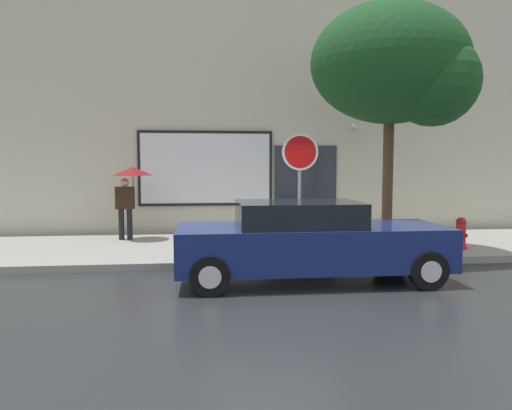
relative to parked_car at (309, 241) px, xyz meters
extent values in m
plane|color=#282B2D|center=(-0.50, 0.09, -0.70)|extent=(60.00, 60.00, 0.00)
cube|color=gray|center=(-0.50, 3.09, -0.63)|extent=(20.00, 4.00, 0.15)
cube|color=beige|center=(-0.50, 5.59, 2.80)|extent=(20.00, 0.40, 7.00)
cube|color=black|center=(-1.75, 5.36, 1.25)|extent=(3.74, 0.06, 2.10)
cube|color=silver|center=(-1.75, 5.33, 1.25)|extent=(3.58, 0.03, 1.94)
cube|color=#262B33|center=(1.10, 5.37, 1.00)|extent=(1.80, 0.04, 1.80)
cone|color=#99999E|center=(2.50, 5.24, 2.40)|extent=(0.22, 0.24, 0.24)
cube|color=navy|center=(0.04, 0.00, -0.08)|extent=(4.67, 1.73, 0.72)
cube|color=black|center=(-0.19, 0.00, 0.49)|extent=(2.10, 1.52, 0.43)
cylinder|color=black|center=(1.83, 0.80, -0.38)|extent=(0.64, 0.22, 0.64)
cylinder|color=silver|center=(1.83, 0.80, -0.38)|extent=(0.35, 0.24, 0.35)
cylinder|color=black|center=(1.83, -0.80, -0.38)|extent=(0.64, 0.22, 0.64)
cylinder|color=silver|center=(1.83, -0.80, -0.38)|extent=(0.35, 0.24, 0.35)
cylinder|color=black|center=(-1.74, 0.80, -0.38)|extent=(0.64, 0.22, 0.64)
cylinder|color=silver|center=(-1.74, 0.80, -0.38)|extent=(0.35, 0.24, 0.35)
cylinder|color=black|center=(-1.74, -0.80, -0.38)|extent=(0.64, 0.22, 0.64)
cylinder|color=silver|center=(-1.74, -0.80, -0.38)|extent=(0.35, 0.24, 0.35)
cylinder|color=red|center=(3.95, 2.00, -0.25)|extent=(0.22, 0.22, 0.61)
sphere|color=#AD1814|center=(3.95, 2.00, 0.05)|extent=(0.23, 0.23, 0.23)
cylinder|color=#AD1814|center=(3.95, 1.84, -0.22)|extent=(0.09, 0.12, 0.09)
cylinder|color=#AD1814|center=(3.95, 2.16, -0.22)|extent=(0.09, 0.12, 0.09)
cylinder|color=red|center=(3.95, 2.00, -0.52)|extent=(0.30, 0.30, 0.06)
cylinder|color=black|center=(-3.91, 4.24, -0.16)|extent=(0.14, 0.14, 0.79)
cylinder|color=black|center=(-3.70, 4.24, -0.16)|extent=(0.14, 0.14, 0.79)
cube|color=black|center=(-3.81, 4.24, 0.51)|extent=(0.46, 0.22, 0.56)
sphere|color=tan|center=(-3.81, 4.24, 0.90)|extent=(0.21, 0.21, 0.21)
cylinder|color=#4C4C51|center=(-3.60, 4.24, 0.76)|extent=(0.02, 0.02, 0.90)
cone|color=maroon|center=(-3.60, 4.24, 1.19)|extent=(1.02, 1.02, 0.22)
cylinder|color=#4C3823|center=(2.19, 1.95, 1.01)|extent=(0.23, 0.23, 3.13)
ellipsoid|color=#19471E|center=(2.19, 1.95, 3.52)|extent=(3.45, 2.93, 2.58)
sphere|color=#19471E|center=(2.96, 1.52, 3.09)|extent=(1.90, 1.90, 1.90)
cylinder|color=gray|center=(0.16, 1.64, 0.70)|extent=(0.07, 0.07, 2.51)
cylinder|color=white|center=(0.16, 1.60, 1.61)|extent=(0.76, 0.02, 0.76)
cylinder|color=red|center=(0.16, 1.59, 1.61)|extent=(0.66, 0.02, 0.66)
camera|label=1|loc=(-1.84, -8.25, 1.34)|focal=33.89mm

